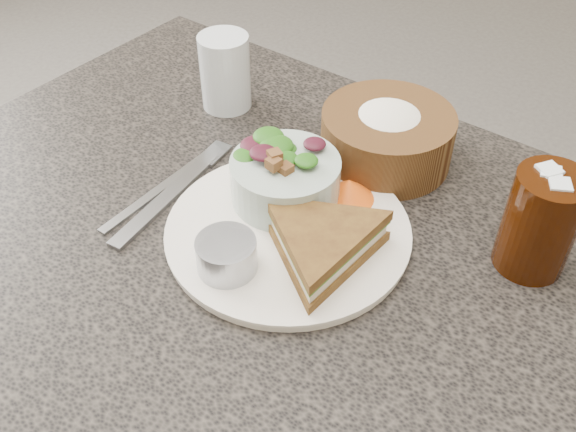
# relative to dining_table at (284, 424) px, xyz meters

# --- Properties ---
(dining_table) EXTENTS (1.00, 0.70, 0.75)m
(dining_table) POSITION_rel_dining_table_xyz_m (0.00, 0.00, 0.00)
(dining_table) COLOR black
(dining_table) RESTS_ON floor
(dinner_plate) EXTENTS (0.27, 0.27, 0.01)m
(dinner_plate) POSITION_rel_dining_table_xyz_m (-0.01, 0.02, 0.38)
(dinner_plate) COLOR silver
(dinner_plate) RESTS_ON dining_table
(sandwich) EXTENTS (0.22, 0.22, 0.04)m
(sandwich) POSITION_rel_dining_table_xyz_m (0.05, 0.01, 0.41)
(sandwich) COLOR brown
(sandwich) RESTS_ON dinner_plate
(salad_bowl) EXTENTS (0.16, 0.16, 0.07)m
(salad_bowl) POSITION_rel_dining_table_xyz_m (-0.04, 0.06, 0.42)
(salad_bowl) COLOR #9FB6AC
(salad_bowl) RESTS_ON dinner_plate
(dressing_ramekin) EXTENTS (0.08, 0.08, 0.04)m
(dressing_ramekin) POSITION_rel_dining_table_xyz_m (-0.02, -0.07, 0.41)
(dressing_ramekin) COLOR #989DA6
(dressing_ramekin) RESTS_ON dinner_plate
(orange_wedge) EXTENTS (0.09, 0.09, 0.03)m
(orange_wedge) POSITION_rel_dining_table_xyz_m (0.02, 0.10, 0.40)
(orange_wedge) COLOR #FF6013
(orange_wedge) RESTS_ON dinner_plate
(fork) EXTENTS (0.05, 0.20, 0.01)m
(fork) POSITION_rel_dining_table_xyz_m (-0.16, -0.02, 0.38)
(fork) COLOR #91959C
(fork) RESTS_ON dining_table
(knife) EXTENTS (0.02, 0.18, 0.00)m
(knife) POSITION_rel_dining_table_xyz_m (-0.18, -0.01, 0.38)
(knife) COLOR #989BA0
(knife) RESTS_ON dining_table
(bread_basket) EXTENTS (0.20, 0.20, 0.09)m
(bread_basket) POSITION_rel_dining_table_xyz_m (0.01, 0.21, 0.42)
(bread_basket) COLOR brown
(bread_basket) RESTS_ON dining_table
(cola_glass) EXTENTS (0.08, 0.08, 0.13)m
(cola_glass) POSITION_rel_dining_table_xyz_m (0.22, 0.14, 0.44)
(cola_glass) COLOR black
(cola_glass) RESTS_ON dining_table
(water_glass) EXTENTS (0.09, 0.09, 0.11)m
(water_glass) POSITION_rel_dining_table_xyz_m (-0.24, 0.18, 0.43)
(water_glass) COLOR silver
(water_glass) RESTS_ON dining_table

